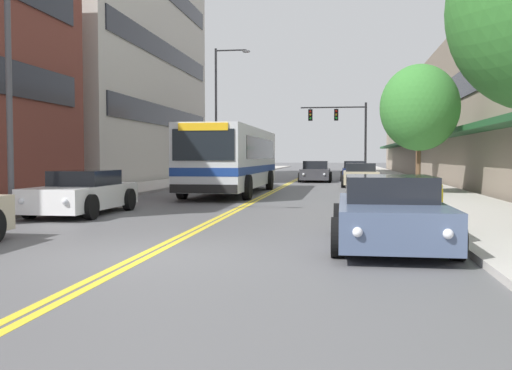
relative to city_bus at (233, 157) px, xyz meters
name	(u,v)px	position (x,y,z in m)	size (l,w,h in m)	color
ground_plane	(300,178)	(1.68, 20.18, -1.70)	(240.00, 240.00, 0.00)	#565659
sidewalk_left	(213,177)	(-5.63, 20.18, -1.63)	(3.62, 106.00, 0.13)	#B2ADA5
sidewalk_right	(392,177)	(8.99, 20.18, -1.63)	(3.62, 106.00, 0.13)	#B2ADA5
centre_line	(300,178)	(1.68, 20.18, -1.70)	(0.34, 106.00, 0.01)	yellow
storefront_row_right	(473,123)	(15.03, 20.18, 2.64)	(9.10, 68.00, 8.68)	gray
city_bus	(233,157)	(0.00, 0.00, 0.00)	(2.95, 11.52, 2.99)	silver
car_white_parked_left_near	(83,193)	(-2.58, -10.24, -1.08)	(2.00, 4.66, 1.30)	white
car_black_parked_left_mid	(238,171)	(-2.73, 16.12, -1.08)	(2.10, 4.57, 1.34)	black
car_slate_blue_parked_right_foreground	(389,213)	(5.95, -15.01, -1.07)	(2.17, 4.82, 1.34)	#475675
car_beige_parked_right_mid	(360,176)	(6.07, 6.88, -1.07)	(2.17, 4.19, 1.35)	#BCAD89
car_silver_parked_right_far	(355,170)	(6.13, 21.79, -1.06)	(2.15, 4.40, 1.37)	#B7B7BC
car_navy_parked_right_end	(355,171)	(5.94, 15.60, -1.05)	(2.03, 4.20, 1.40)	#19234C
car_dark_grey_moving_lead	(316,172)	(3.23, 13.16, -1.04)	(2.18, 4.56, 1.42)	#38383D
car_red_moving_second	(313,171)	(2.77, 19.62, -1.13)	(1.99, 4.79, 1.22)	maroon
traffic_signal_mast	(343,125)	(5.06, 20.34, 2.59)	(5.29, 0.38, 6.04)	#47474C
street_lamp_left_near	(18,48)	(-3.35, -12.29, 2.85)	(2.03, 0.28, 7.67)	#47474C
street_lamp_left_far	(220,104)	(-3.31, 12.53, 3.68)	(2.49, 0.28, 9.15)	#47474C
street_tree_right_mid	(420,108)	(8.31, -0.84, 2.12)	(3.37, 3.37, 5.54)	brown
street_tree_right_far	(418,123)	(9.68, 10.61, 2.15)	(2.41, 2.41, 5.05)	brown
fire_hydrant	(438,199)	(7.63, -10.24, -1.13)	(0.32, 0.24, 0.88)	yellow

